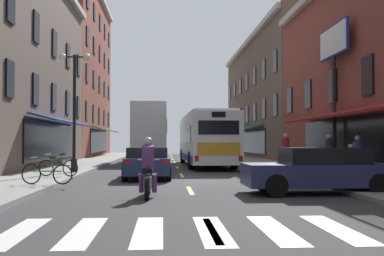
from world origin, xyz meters
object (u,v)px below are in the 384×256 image
billboard_sign (334,58)px  sedan_mid (319,170)px  sedan_far (156,150)px  street_lamp_twin (74,106)px  bicycle_mid (47,173)px  pedestrian_near (357,156)px  box_truck (150,134)px  motorcycle_rider (148,171)px  bicycle_near (58,167)px  transit_bus (205,139)px  pedestrian_mid (286,151)px  sedan_near (147,162)px  pedestrian_far (329,154)px

billboard_sign → sedan_mid: size_ratio=1.57×
sedan_far → street_lamp_twin: bearing=-97.8°
sedan_mid → bicycle_mid: bearing=166.7°
sedan_far → pedestrian_near: bearing=-74.8°
pedestrian_near → billboard_sign: bearing=-145.3°
box_truck → sedan_far: box_truck is taller
motorcycle_rider → street_lamp_twin: size_ratio=0.38×
sedan_mid → bicycle_near: (-8.83, 5.56, -0.19)m
transit_bus → bicycle_mid: transit_bus is taller
billboard_sign → pedestrian_mid: size_ratio=3.75×
sedan_far → pedestrian_near: size_ratio=2.87×
transit_bus → pedestrian_near: (4.59, -12.06, -0.70)m
billboard_sign → street_lamp_twin: billboard_sign is taller
motorcycle_rider → pedestrian_near: size_ratio=1.27×
box_truck → bicycle_mid: 18.86m
sedan_near → sedan_far: sedan_near is taller
box_truck → motorcycle_rider: box_truck is taller
bicycle_mid → sedan_mid: bearing=-13.3°
transit_bus → sedan_far: 17.54m
sedan_far → pedestrian_mid: (6.79, -23.48, 0.42)m
motorcycle_rider → street_lamp_twin: street_lamp_twin is taller
box_truck → sedan_near: 14.65m
box_truck → sedan_mid: 21.34m
sedan_mid → pedestrian_far: bearing=67.1°
pedestrian_mid → motorcycle_rider: bearing=9.4°
box_truck → pedestrian_mid: 13.40m
transit_bus → box_truck: box_truck is taller
box_truck → motorcycle_rider: (0.54, -21.08, -1.41)m
sedan_mid → bicycle_near: 10.43m
sedan_mid → pedestrian_far: 6.06m
sedan_near → street_lamp_twin: 4.76m
sedan_far → street_lamp_twin: size_ratio=0.85×
sedan_near → bicycle_near: (-3.56, -0.42, -0.17)m
billboard_sign → street_lamp_twin: 12.21m
pedestrian_far → street_lamp_twin: (-11.05, 2.57, 2.14)m
transit_bus → pedestrian_mid: size_ratio=6.74×
box_truck → bicycle_mid: bearing=-98.6°
sedan_near → sedan_mid: sedan_mid is taller
pedestrian_mid → transit_bus: bearing=-108.3°
sedan_near → motorcycle_rider: motorcycle_rider is taller
billboard_sign → pedestrian_mid: billboard_sign is taller
sedan_mid → sedan_far: bearing=99.2°
motorcycle_rider → pedestrian_far: bearing=39.6°
sedan_mid → pedestrian_mid: size_ratio=2.39×
bicycle_near → sedan_near: bearing=6.7°
pedestrian_mid → street_lamp_twin: 10.43m
billboard_sign → pedestrian_near: billboard_sign is taller
motorcycle_rider → sedan_far: bearing=90.5°
bicycle_mid → motorcycle_rider: bearing=-36.7°
sedan_far → bicycle_mid: 30.85m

